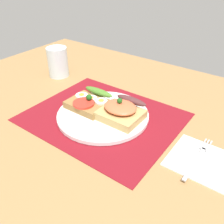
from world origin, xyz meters
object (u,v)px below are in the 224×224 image
at_px(sandwich_salmon, 122,111).
at_px(drinking_glass, 58,62).
at_px(napkin, 202,160).
at_px(fork, 199,157).
at_px(plate, 103,115).
at_px(sandwich_egg_tomato, 89,102).

xyz_separation_m(sandwich_salmon, drinking_glass, (-0.34, 0.10, 0.02)).
bearing_deg(napkin, sandwich_salmon, 174.16).
xyz_separation_m(napkin, fork, (-0.01, 0.00, 0.00)).
relative_size(plate, napkin, 1.84).
height_order(napkin, drinking_glass, drinking_glass).
height_order(sandwich_salmon, drinking_glass, drinking_glass).
height_order(sandwich_egg_tomato, fork, sandwich_egg_tomato).
xyz_separation_m(plate, sandwich_egg_tomato, (-0.05, 0.01, 0.02)).
bearing_deg(sandwich_salmon, napkin, -5.84).
height_order(fork, drinking_glass, drinking_glass).
bearing_deg(fork, sandwich_egg_tomato, 177.52).
height_order(napkin, fork, fork).
distance_m(napkin, drinking_glass, 0.58).
bearing_deg(drinking_glass, sandwich_salmon, -16.98).
distance_m(fork, drinking_glass, 0.57).
height_order(sandwich_egg_tomato, napkin, sandwich_egg_tomato).
bearing_deg(drinking_glass, napkin, -12.69).
xyz_separation_m(sandwich_egg_tomato, napkin, (0.32, -0.01, -0.02)).
bearing_deg(plate, drinking_glass, 157.83).
height_order(sandwich_salmon, napkin, sandwich_salmon).
bearing_deg(plate, sandwich_egg_tomato, 173.33).
xyz_separation_m(plate, drinking_glass, (-0.29, 0.12, 0.04)).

